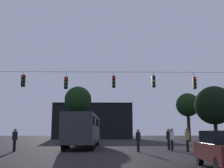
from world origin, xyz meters
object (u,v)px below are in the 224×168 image
at_px(city_bus, 84,128).
at_px(pedestrian_near_bus, 138,139).
at_px(pedestrian_far_side, 169,138).
at_px(pedestrian_crossing_right, 172,137).
at_px(tree_left_silhouette, 214,105).
at_px(pedestrian_crossing_left, 172,138).
at_px(pedestrian_trailing, 15,138).
at_px(tree_right_far, 188,105).
at_px(tree_behind_building, 78,100).
at_px(pedestrian_crossing_center, 187,138).
at_px(car_far_left, 92,137).

xyz_separation_m(city_bus, pedestrian_near_bus, (4.55, -5.42, -0.92)).
relative_size(city_bus, pedestrian_far_side, 6.31).
distance_m(pedestrian_crossing_right, tree_left_silhouette, 14.25).
height_order(pedestrian_crossing_left, pedestrian_trailing, pedestrian_trailing).
xyz_separation_m(city_bus, tree_right_far, (15.23, 17.47, 3.87)).
relative_size(pedestrian_crossing_left, pedestrian_crossing_right, 0.97).
height_order(pedestrian_far_side, tree_behind_building, tree_behind_building).
xyz_separation_m(pedestrian_far_side, tree_behind_building, (-10.26, 23.26, 5.89)).
relative_size(pedestrian_near_bus, tree_behind_building, 0.18).
height_order(pedestrian_crossing_right, pedestrian_trailing, pedestrian_crossing_right).
bearing_deg(tree_left_silhouette, pedestrian_crossing_center, -119.03).
bearing_deg(pedestrian_trailing, pedestrian_crossing_center, -1.22).
bearing_deg(pedestrian_near_bus, tree_right_far, 65.00).
xyz_separation_m(car_far_left, tree_left_silhouette, (16.20, -3.75, 4.12)).
relative_size(city_bus, pedestrian_crossing_left, 6.38).
bearing_deg(city_bus, tree_behind_building, 98.09).
height_order(car_far_left, pedestrian_far_side, pedestrian_far_side).
bearing_deg(tree_behind_building, tree_left_silhouette, -30.21).
bearing_deg(tree_right_far, pedestrian_crossing_center, -107.01).
xyz_separation_m(pedestrian_crossing_right, tree_right_far, (7.26, 19.24, 4.71)).
bearing_deg(car_far_left, pedestrian_crossing_left, -67.33).
height_order(pedestrian_crossing_center, pedestrian_near_bus, pedestrian_crossing_center).
distance_m(pedestrian_crossing_center, pedestrian_crossing_right, 3.32).
bearing_deg(pedestrian_far_side, tree_right_far, 68.97).
bearing_deg(car_far_left, tree_left_silhouette, -13.05).
distance_m(pedestrian_crossing_left, pedestrian_crossing_center, 1.23).
relative_size(car_far_left, pedestrian_crossing_left, 2.56).
distance_m(tree_left_silhouette, tree_behind_building, 22.21).
relative_size(city_bus, pedestrian_crossing_right, 6.18).
bearing_deg(city_bus, pedestrian_crossing_right, -12.50).
bearing_deg(pedestrian_far_side, car_far_left, 114.82).
relative_size(pedestrian_crossing_left, tree_right_far, 0.22).
xyz_separation_m(car_far_left, tree_right_far, (15.20, 4.54, 4.94)).
height_order(pedestrian_crossing_left, pedestrian_near_bus, pedestrian_crossing_left).
relative_size(pedestrian_trailing, pedestrian_far_side, 0.99).
bearing_deg(pedestrian_near_bus, pedestrian_far_side, 41.19).
bearing_deg(tree_left_silhouette, car_far_left, 166.95).
bearing_deg(tree_right_far, pedestrian_crossing_right, -110.68).
distance_m(pedestrian_crossing_left, pedestrian_far_side, 1.47).
xyz_separation_m(pedestrian_crossing_center, tree_behind_building, (-11.22, 25.37, 5.88)).
bearing_deg(pedestrian_crossing_right, city_bus, 167.50).
xyz_separation_m(city_bus, tree_behind_building, (-2.88, 20.31, 5.02)).
xyz_separation_m(pedestrian_crossing_left, pedestrian_crossing_center, (1.06, -0.64, 0.02)).
bearing_deg(pedestrian_trailing, pedestrian_far_side, 8.53).
distance_m(pedestrian_crossing_right, pedestrian_near_bus, 5.00).
distance_m(pedestrian_crossing_right, tree_behind_building, 25.28).
bearing_deg(tree_left_silhouette, tree_behind_building, 149.79).
xyz_separation_m(car_far_left, pedestrian_far_side, (7.34, -15.88, 0.20)).
distance_m(tree_behind_building, tree_right_far, 18.37).
xyz_separation_m(car_far_left, pedestrian_trailing, (-4.85, -17.71, 0.19)).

